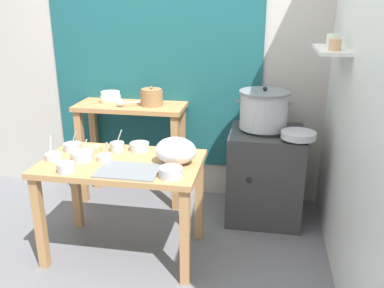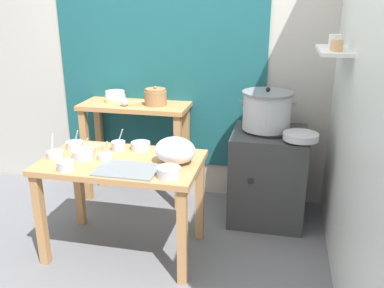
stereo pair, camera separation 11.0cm
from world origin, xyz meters
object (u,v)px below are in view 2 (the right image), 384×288
object	(u,v)px
back_shelf_table	(136,128)
prep_bowl_4	(75,145)
steamer_pot	(267,110)
prep_bowl_0	(169,172)
serving_tray	(127,170)
stove_block	(268,175)
prep_bowl_6	(95,148)
wide_pan	(301,136)
prep_bowl_1	(83,154)
bowl_stack_enamel	(115,97)
prep_table	(122,174)
prep_bowl_3	(66,165)
prep_bowl_5	(55,154)
prep_bowl_8	(105,156)
clay_pot	(155,97)
prep_bowl_2	(119,145)
ladle	(125,102)
prep_bowl_7	(141,146)
plastic_bag	(175,150)

from	to	relation	value
back_shelf_table	prep_bowl_4	distance (m)	0.76
steamer_pot	prep_bowl_0	distance (m)	1.13
steamer_pot	serving_tray	bearing A→B (deg)	-132.09
stove_block	prep_bowl_6	bearing A→B (deg)	-153.46
wide_pan	prep_bowl_1	bearing A→B (deg)	-158.83
bowl_stack_enamel	back_shelf_table	bearing A→B (deg)	-11.47
steamer_pot	back_shelf_table	bearing A→B (deg)	174.56
wide_pan	prep_bowl_4	xyz separation A→B (m)	(-1.64, -0.39, -0.06)
prep_table	prep_bowl_3	xyz separation A→B (m)	(-0.28, -0.25, 0.15)
prep_bowl_1	prep_bowl_5	xyz separation A→B (m)	(-0.20, -0.02, -0.01)
serving_tray	prep_bowl_0	size ratio (longest dim) A/B	2.69
prep_bowl_0	prep_bowl_8	xyz separation A→B (m)	(-0.51, 0.20, -0.01)
clay_pot	prep_bowl_2	size ratio (longest dim) A/B	1.16
prep_table	prep_bowl_1	xyz separation A→B (m)	(-0.27, -0.04, 0.15)
clay_pot	prep_bowl_4	xyz separation A→B (m)	(-0.41, -0.72, -0.22)
prep_bowl_0	prep_bowl_3	size ratio (longest dim) A/B	1.32
bowl_stack_enamel	serving_tray	world-z (taller)	bowl_stack_enamel
prep_bowl_6	prep_bowl_3	bearing A→B (deg)	-94.81
steamer_pot	ladle	bearing A→B (deg)	179.07
clay_pot	prep_bowl_5	world-z (taller)	clay_pot
prep_table	back_shelf_table	distance (m)	0.89
prep_table	prep_bowl_5	bearing A→B (deg)	-173.17
ladle	prep_bowl_6	xyz separation A→B (m)	(0.01, -0.66, -0.19)
steamer_pot	prep_bowl_7	world-z (taller)	steamer_pot
wide_pan	serving_tray	bearing A→B (deg)	-147.42
back_shelf_table	prep_bowl_2	distance (m)	0.70
wide_pan	prep_bowl_8	world-z (taller)	prep_bowl_8
bowl_stack_enamel	serving_tray	bearing A→B (deg)	-64.54
stove_block	prep_bowl_5	world-z (taller)	prep_bowl_5
prep_bowl_2	prep_bowl_7	xyz separation A→B (m)	(0.15, 0.05, -0.01)
prep_bowl_7	serving_tray	bearing A→B (deg)	-83.33
serving_tray	prep_bowl_7	distance (m)	0.40
prep_bowl_8	clay_pot	bearing A→B (deg)	83.50
prep_bowl_7	prep_table	bearing A→B (deg)	-105.11
ladle	serving_tray	xyz separation A→B (m)	(0.37, -0.95, -0.21)
steamer_pot	clay_pot	bearing A→B (deg)	173.46
bowl_stack_enamel	prep_table	bearing A→B (deg)	-65.95
bowl_stack_enamel	plastic_bag	bearing A→B (deg)	-48.57
prep_bowl_1	prep_bowl_4	distance (m)	0.24
prep_bowl_7	prep_bowl_8	distance (m)	0.30
prep_bowl_5	stove_block	bearing A→B (deg)	28.59
back_shelf_table	plastic_bag	size ratio (longest dim) A/B	3.45
ladle	wide_pan	distance (m)	1.50
back_shelf_table	wide_pan	distance (m)	1.47
plastic_bag	prep_bowl_3	xyz separation A→B (m)	(-0.66, -0.27, -0.06)
prep_table	prep_bowl_8	bearing A→B (deg)	-174.04
plastic_bag	prep_bowl_6	bearing A→B (deg)	170.83
prep_table	prep_bowl_4	size ratio (longest dim) A/B	7.86
prep_bowl_3	prep_table	bearing A→B (deg)	41.56
back_shelf_table	prep_bowl_2	xyz separation A→B (m)	(0.12, -0.69, 0.08)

